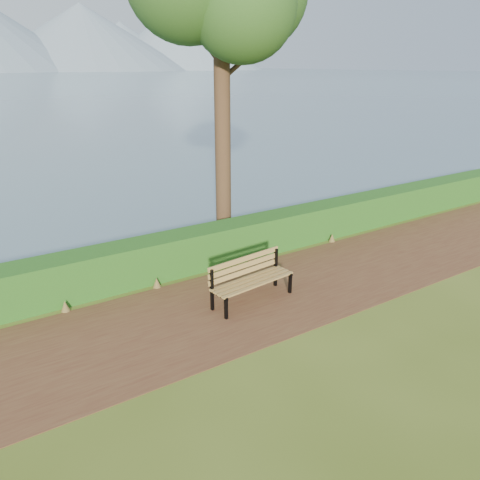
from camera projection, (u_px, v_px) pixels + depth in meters
ground at (243, 311)px, 10.02m from camera, size 140.00×140.00×0.00m
path at (236, 305)px, 10.25m from camera, size 40.00×3.40×0.01m
hedge at (187, 251)px, 11.88m from camera, size 32.00×0.85×1.00m
bench at (250, 276)px, 10.29m from camera, size 2.04×0.80×0.99m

